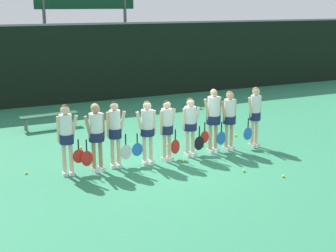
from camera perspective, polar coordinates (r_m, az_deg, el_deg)
The scene contains 21 objects.
ground_plane at distance 12.61m, azimuth -0.14°, elevation -4.09°, with size 140.00×140.00×0.00m, color #2D7F56.
fence_windscreen at distance 19.94m, azimuth -10.32°, elevation 7.56°, with size 60.00×0.08×3.29m.
scoreboard at distance 21.30m, azimuth -10.04°, elevation 14.72°, with size 4.41×0.15×5.23m.
bench_courtside at distance 16.12m, azimuth -14.28°, elevation 1.14°, with size 1.94×0.51×0.47m.
player_0 at distance 11.47m, azimuth -12.26°, elevation -0.93°, with size 0.64×0.35×1.75m.
player_1 at distance 11.59m, azimuth -8.77°, elevation -0.65°, with size 0.66×0.38×1.72m.
player_2 at distance 11.83m, azimuth -6.45°, elevation -0.43°, with size 0.63×0.33×1.71m.
player_3 at distance 12.02m, azimuth -2.57°, elevation -0.12°, with size 0.65×0.36×1.67m.
player_4 at distance 12.27m, azimuth -0.11°, elevation 0.01°, with size 0.61×0.34×1.64m.
player_5 at distance 12.66m, azimuth 2.75°, elevation 0.45°, with size 0.66×0.37×1.62m.
player_6 at distance 13.02m, azimuth 5.54°, elevation 1.35°, with size 0.67×0.40×1.80m.
player_7 at distance 13.28m, azimuth 7.47°, elevation 1.28°, with size 0.65×0.36×1.71m.
player_8 at distance 13.68m, azimuth 10.55°, elevation 1.69°, with size 0.61×0.33×1.76m.
tennis_ball_0 at distance 11.83m, azimuth 9.25°, elevation -5.41°, with size 0.07×0.07×0.07m, color #CCE033.
tennis_ball_1 at distance 13.81m, azimuth -0.08°, elevation -2.24°, with size 0.07×0.07×0.07m, color #CCE033.
tennis_ball_2 at distance 11.67m, azimuth 13.89°, elevation -5.95°, with size 0.07×0.07×0.07m, color #CCE033.
tennis_ball_3 at distance 12.39m, azimuth 1.84°, elevation -4.28°, with size 0.07×0.07×0.07m, color #CCE033.
tennis_ball_4 at distance 12.05m, azimuth -16.91°, elevation -5.50°, with size 0.07×0.07×0.07m, color #CCE033.
tennis_ball_5 at distance 13.75m, azimuth -10.60°, elevation -2.59°, with size 0.07×0.07×0.07m, color #CCE033.
tennis_ball_6 at distance 14.89m, azimuth 8.26°, elevation -1.14°, with size 0.07×0.07×0.07m, color #CCE033.
tennis_ball_7 at distance 13.73m, azimuth 4.28°, elevation -2.40°, with size 0.07×0.07×0.07m, color #CCE033.
Camera 1 is at (-5.01, -10.83, 4.07)m, focal length 50.00 mm.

